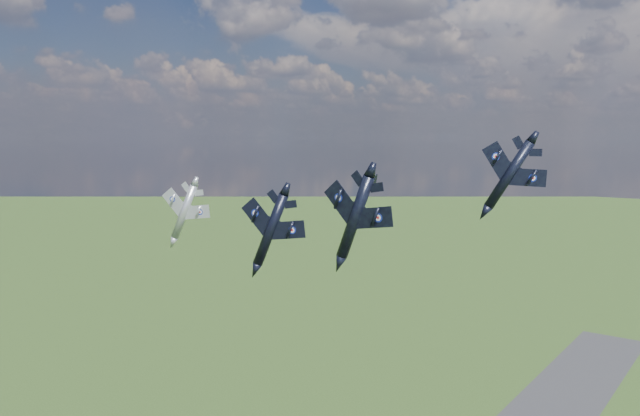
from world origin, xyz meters
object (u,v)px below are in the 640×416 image
Objects in this scene: jet_lead_navy at (271,229)px; jet_high_navy at (509,175)px; jet_left_silver at (184,212)px; jet_right_navy at (355,217)px.

jet_lead_navy is 34.43m from jet_high_navy.
jet_lead_navy is at bearing -41.22° from jet_left_silver.
jet_high_navy is at bearing -10.56° from jet_left_silver.
jet_right_navy is 46.49m from jet_left_silver.
jet_high_navy reaches higher than jet_lead_navy.
jet_lead_navy is at bearing 160.88° from jet_right_navy.
jet_lead_navy is 1.00× the size of jet_high_navy.
jet_left_silver is (-27.11, 8.16, -0.19)m from jet_lead_navy.
jet_high_navy is (8.67, 26.32, 3.95)m from jet_right_navy.
jet_lead_navy is at bearing -162.48° from jet_high_navy.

